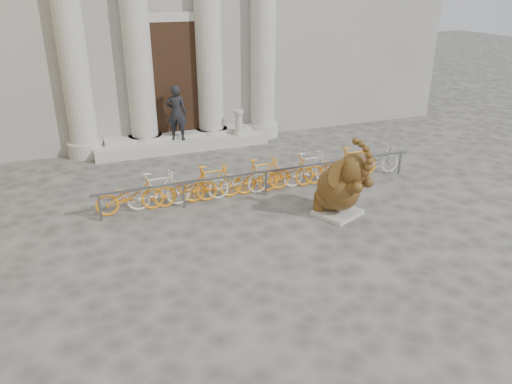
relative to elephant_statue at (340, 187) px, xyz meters
name	(u,v)px	position (x,y,z in m)	size (l,w,h in m)	color
ground	(299,292)	(-2.41, -2.71, -0.76)	(80.00, 80.00, 0.00)	#474442
entrance_steps	(182,143)	(-2.41, 6.69, -0.58)	(6.00, 1.20, 0.36)	#A8A59E
elephant_statue	(340,187)	(0.00, 0.00, 0.00)	(1.43, 1.66, 2.09)	#A8A59E
bike_rack	(262,175)	(-1.24, 2.07, -0.26)	(9.17, 0.53, 1.00)	slate
pedestrian	(177,113)	(-2.56, 6.61, 0.54)	(0.69, 0.45, 1.89)	black
balustrade_post	(239,124)	(-0.41, 6.39, 0.01)	(0.36, 0.36, 0.88)	#A8A59E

